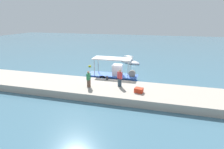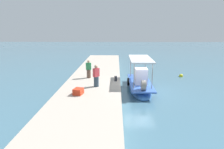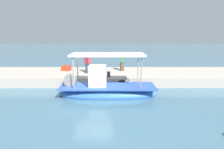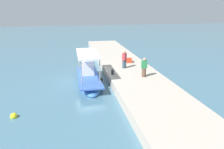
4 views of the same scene
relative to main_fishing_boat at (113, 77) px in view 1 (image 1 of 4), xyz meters
The scene contains 9 objects.
ground_plane 0.97m from the main_fishing_boat, ahead, with size 120.00×120.00×0.00m, color #446E83.
dock_quay 4.12m from the main_fishing_boat, 78.20° to the right, with size 36.00×4.68×0.73m, color #B7AA9B.
main_fishing_boat is the anchor object (origin of this frame).
fisherman_near_bollard 4.09m from the main_fishing_boat, 65.65° to the right, with size 0.55×0.54×1.72m.
fisherman_by_crate 4.85m from the main_fishing_boat, 105.56° to the right, with size 0.37×0.47×1.64m.
mooring_bollard 2.15m from the main_fishing_boat, 93.47° to the right, with size 0.24×0.24×0.43m, color #2D2D33.
cargo_crate 5.96m from the main_fishing_boat, 51.83° to the right, with size 0.73×0.58×0.42m, color red.
marker_buoy 7.14m from the main_fishing_boat, 135.14° to the left, with size 0.42×0.42×0.42m.
moored_boat_near 9.28m from the main_fishing_boat, 87.09° to the left, with size 4.14×3.43×1.35m.
Camera 1 is at (4.45, -20.03, 7.32)m, focal length 29.00 mm.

